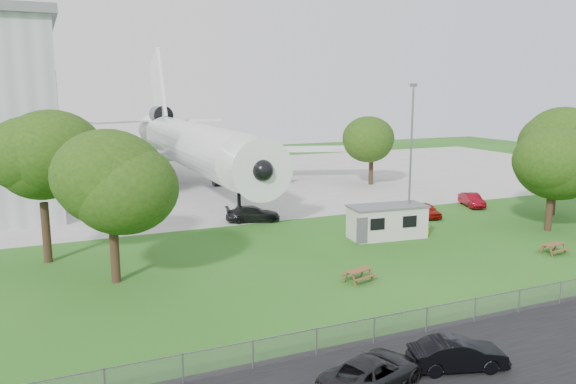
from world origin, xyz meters
name	(u,v)px	position (x,y,z in m)	size (l,w,h in m)	color
ground	(360,270)	(0.00, 0.00, 0.00)	(160.00, 160.00, 0.00)	#377224
asphalt_strip	(512,355)	(0.00, -13.00, 0.01)	(120.00, 8.00, 0.02)	black
concrete_apron	(204,183)	(0.00, 38.00, 0.01)	(120.00, 46.00, 0.03)	#B7B7B2
airliner	(191,143)	(-2.00, 35.86, 5.27)	(46.36, 47.73, 17.69)	white
site_cabin	(387,221)	(6.25, 6.31, 1.31)	(6.87, 3.29, 2.62)	beige
picnic_west	(358,281)	(-1.23, -1.81, 0.00)	(1.80, 1.50, 0.76)	brown
picnic_east	(553,254)	(14.65, -2.40, 0.00)	(1.80, 1.50, 0.76)	brown
fence	(459,325)	(0.00, -9.50, 0.00)	(58.00, 0.04, 1.30)	gray
lamp_mast	(411,162)	(8.20, 6.20, 6.00)	(0.16, 0.16, 12.00)	slate
tree_west_big	(40,158)	(-18.65, 10.26, 7.15)	(7.36, 7.36, 10.85)	#382619
tree_west_small	(111,183)	(-14.91, 4.18, 6.18)	(7.05, 7.05, 9.71)	#382619
tree_east_front	(553,167)	(19.86, 2.71, 5.40)	(7.71, 7.71, 9.27)	#382619
tree_east_back	(558,142)	(25.18, 6.99, 6.89)	(7.05, 7.05, 10.43)	#382619
tree_far_apron	(372,143)	(18.60, 28.40, 5.18)	(6.77, 6.77, 8.57)	#382619
car_centre_sedan	(458,354)	(-3.09, -13.02, 0.67)	(1.43, 4.09, 1.35)	black
car_west_estate	(373,373)	(-7.21, -12.87, 0.66)	(2.18, 4.73, 1.32)	black
car_ne_hatch	(426,210)	(13.69, 10.97, 0.63)	(1.50, 3.73, 1.27)	maroon
car_ne_sedan	(472,200)	(20.82, 12.95, 0.66)	(1.40, 4.03, 1.33)	maroon
car_apron_van	(253,214)	(-1.67, 15.73, 0.70)	(1.97, 4.84, 1.40)	black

